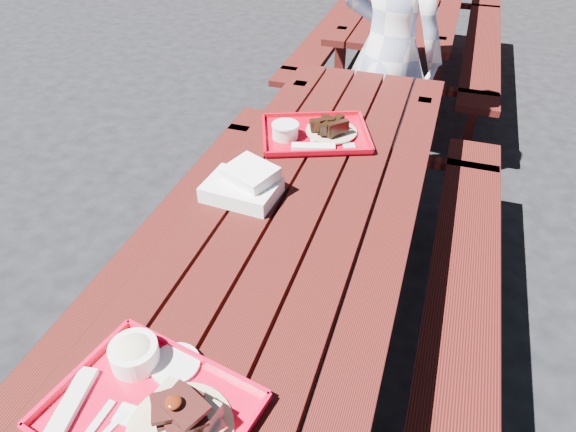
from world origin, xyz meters
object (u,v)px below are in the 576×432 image
object	(u,v)px
picnic_table_far	(408,18)
near_tray	(154,399)
far_tray	(314,133)
person	(389,54)
picnic_table_near	(301,249)

from	to	relation	value
picnic_table_far	near_tray	world-z (taller)	near_tray
far_tray	person	xyz separation A→B (m)	(0.15, 0.90, 0.02)
picnic_table_far	person	distance (m)	1.46
near_tray	person	world-z (taller)	person
far_tray	person	distance (m)	0.92
picnic_table_near	near_tray	distance (m)	0.84
picnic_table_far	far_tray	bearing A→B (deg)	-92.24
picnic_table_far	person	size ratio (longest dim) A/B	1.51
picnic_table_near	person	world-z (taller)	person
far_tray	picnic_table_near	bearing A→B (deg)	-78.77
picnic_table_far	near_tray	bearing A→B (deg)	-91.43
near_tray	person	distance (m)	2.18
picnic_table_near	person	bearing A→B (deg)	87.41
picnic_table_far	near_tray	xyz separation A→B (m)	(-0.09, -3.61, 0.22)
far_tray	near_tray	bearing A→B (deg)	-89.92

